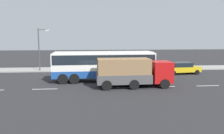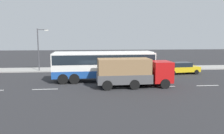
{
  "view_description": "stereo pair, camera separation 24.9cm",
  "coord_description": "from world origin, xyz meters",
  "px_view_note": "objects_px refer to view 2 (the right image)",
  "views": [
    {
      "loc": [
        0.12,
        -23.98,
        5.02
      ],
      "look_at": [
        2.31,
        0.77,
        1.57
      ],
      "focal_mm": 35.15,
      "sensor_mm": 36.0,
      "label": 1
    },
    {
      "loc": [
        -0.13,
        -23.95,
        5.02
      ],
      "look_at": [
        2.31,
        0.77,
        1.57
      ],
      "focal_mm": 35.15,
      "sensor_mm": 36.0,
      "label": 2
    }
  ],
  "objects_px": {
    "car_yellow_taxi": "(181,68)",
    "pedestrian_near_curb": "(99,62)",
    "coach_bus": "(104,63)",
    "cargo_truck": "(133,71)",
    "street_lamp": "(39,46)"
  },
  "relations": [
    {
      "from": "car_yellow_taxi",
      "to": "pedestrian_near_curb",
      "type": "distance_m",
      "value": 12.26
    },
    {
      "from": "cargo_truck",
      "to": "pedestrian_near_curb",
      "type": "xyz_separation_m",
      "value": [
        -2.96,
        12.43,
        -0.39
      ]
    },
    {
      "from": "coach_bus",
      "to": "car_yellow_taxi",
      "type": "height_order",
      "value": "coach_bus"
    },
    {
      "from": "coach_bus",
      "to": "street_lamp",
      "type": "relative_size",
      "value": 1.91
    },
    {
      "from": "cargo_truck",
      "to": "street_lamp",
      "type": "height_order",
      "value": "street_lamp"
    },
    {
      "from": "coach_bus",
      "to": "car_yellow_taxi",
      "type": "distance_m",
      "value": 11.5
    },
    {
      "from": "coach_bus",
      "to": "street_lamp",
      "type": "bearing_deg",
      "value": 136.68
    },
    {
      "from": "coach_bus",
      "to": "car_yellow_taxi",
      "type": "xyz_separation_m",
      "value": [
        10.78,
        3.78,
        -1.24
      ]
    },
    {
      "from": "pedestrian_near_curb",
      "to": "car_yellow_taxi",
      "type": "bearing_deg",
      "value": -52.49
    },
    {
      "from": "coach_bus",
      "to": "pedestrian_near_curb",
      "type": "bearing_deg",
      "value": 89.45
    },
    {
      "from": "pedestrian_near_curb",
      "to": "street_lamp",
      "type": "relative_size",
      "value": 0.3
    },
    {
      "from": "cargo_truck",
      "to": "pedestrian_near_curb",
      "type": "bearing_deg",
      "value": 101.63
    },
    {
      "from": "coach_bus",
      "to": "pedestrian_near_curb",
      "type": "height_order",
      "value": "coach_bus"
    },
    {
      "from": "cargo_truck",
      "to": "car_yellow_taxi",
      "type": "distance_m",
      "value": 10.77
    },
    {
      "from": "car_yellow_taxi",
      "to": "cargo_truck",
      "type": "bearing_deg",
      "value": -144.18
    }
  ]
}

